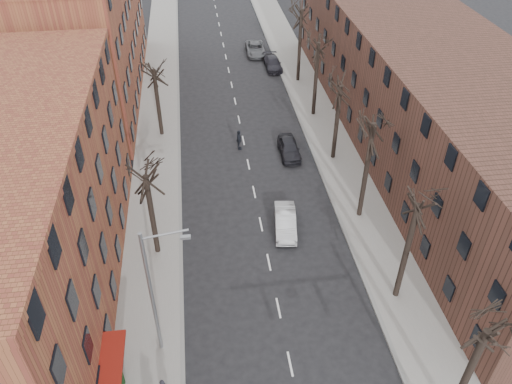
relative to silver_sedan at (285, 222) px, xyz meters
name	(u,v)px	position (x,y,z in m)	size (l,w,h in m)	color
sidewalk_left	(158,129)	(-9.71, 15.78, -0.63)	(4.00, 90.00, 0.15)	gray
sidewalk_right	(319,119)	(6.29, 15.78, -0.63)	(4.00, 90.00, 0.15)	gray
building_left_far	(72,30)	(-17.71, 24.78, 6.29)	(12.00, 28.00, 14.00)	brown
building_right	(425,91)	(14.29, 10.78, 4.29)	(12.00, 50.00, 10.00)	#492B22
tree_right_b	(395,296)	(5.89, -7.22, -0.71)	(5.20, 5.20, 10.80)	black
tree_right_c	(359,216)	(5.89, 0.78, -0.71)	(5.20, 5.20, 11.60)	black
tree_right_d	(333,158)	(5.89, 8.78, -0.71)	(5.20, 5.20, 10.00)	black
tree_right_e	(313,115)	(5.89, 16.78, -0.71)	(5.20, 5.20, 10.80)	black
tree_right_f	(298,81)	(5.89, 24.78, -0.71)	(5.20, 5.20, 11.60)	black
tree_left_a	(158,252)	(-9.31, -1.22, -0.71)	(5.20, 5.20, 9.50)	black
tree_left_b	(162,135)	(-9.31, 14.78, -0.71)	(5.20, 5.20, 9.50)	black
streetlight	(154,290)	(-8.74, -9.22, 4.30)	(2.45, 0.22, 9.03)	slate
silver_sedan	(285,222)	(0.00, 0.00, 0.00)	(1.50, 4.30, 1.42)	#B7B9BF
parked_car_near	(289,148)	(2.09, 9.82, 0.02)	(1.72, 4.26, 1.45)	black
parked_car_mid	(273,63)	(3.59, 28.51, -0.06)	(1.82, 4.48, 1.30)	black
parked_car_far	(255,49)	(2.09, 33.17, -0.02)	(2.29, 4.97, 1.38)	#505357
pedestrian_crossing	(239,140)	(-2.26, 11.35, 0.26)	(1.14, 0.47, 1.94)	black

